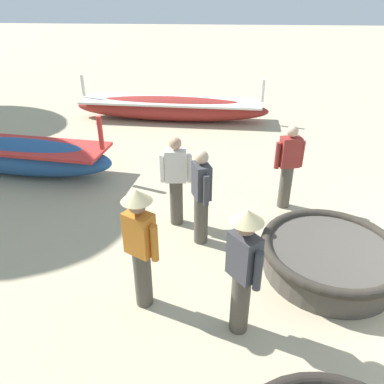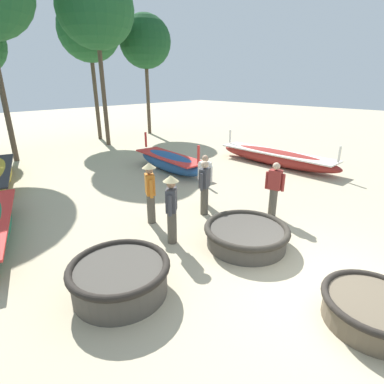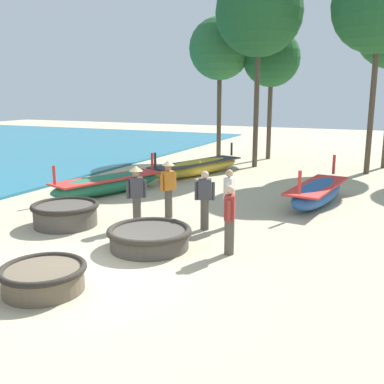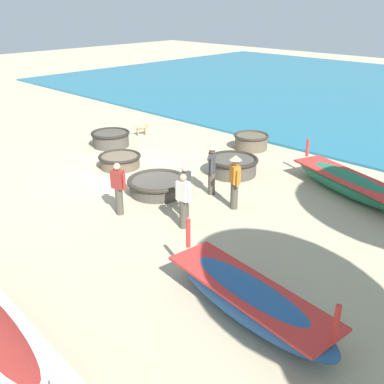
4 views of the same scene
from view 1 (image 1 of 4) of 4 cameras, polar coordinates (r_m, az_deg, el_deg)
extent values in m
cylinder|color=#4C473F|center=(5.74, 20.16, -9.68)|extent=(1.82, 1.82, 0.42)
torus|color=#332D26|center=(5.62, 20.52, -8.00)|extent=(1.97, 1.97, 0.15)
ellipsoid|color=#285693|center=(8.95, -24.48, 4.96)|extent=(1.55, 4.23, 0.76)
cube|color=red|center=(8.86, -24.79, 6.38)|extent=(1.55, 3.90, 0.06)
cylinder|color=red|center=(7.77, -13.78, 8.72)|extent=(0.10, 0.10, 0.68)
ellipsoid|color=maroon|center=(11.68, -3.22, 12.59)|extent=(1.35, 5.93, 0.70)
cube|color=silver|center=(11.62, -3.25, 13.65)|extent=(1.37, 5.46, 0.06)
cylinder|color=silver|center=(12.28, -16.31, 15.31)|extent=(0.10, 0.10, 0.63)
cylinder|color=silver|center=(11.37, 10.73, 14.92)|extent=(0.10, 0.10, 0.63)
cylinder|color=#4C473D|center=(6.35, -2.38, -1.52)|extent=(0.22, 0.22, 0.82)
cube|color=silver|center=(6.03, -2.51, 4.06)|extent=(0.25, 0.36, 0.54)
sphere|color=tan|center=(5.88, -2.59, 7.42)|extent=(0.20, 0.20, 0.20)
cylinder|color=silver|center=(6.05, -0.42, 3.64)|extent=(0.09, 0.09, 0.48)
cylinder|color=silver|center=(6.07, -4.58, 3.62)|extent=(0.09, 0.09, 0.48)
cylinder|color=#4C473D|center=(7.04, 14.01, 0.82)|extent=(0.22, 0.22, 0.82)
cube|color=maroon|center=(6.75, 14.69, 5.91)|extent=(0.30, 0.38, 0.54)
sphere|color=#DBB28E|center=(6.62, 15.10, 8.94)|extent=(0.20, 0.20, 0.20)
cylinder|color=maroon|center=(6.86, 16.33, 5.60)|extent=(0.09, 0.09, 0.48)
cylinder|color=maroon|center=(6.69, 12.90, 5.44)|extent=(0.09, 0.09, 0.48)
cylinder|color=#4C473D|center=(5.88, 1.37, -4.20)|extent=(0.22, 0.22, 0.82)
cube|color=#3D3D42|center=(5.54, 1.45, 1.71)|extent=(0.40, 0.33, 0.54)
sphere|color=#DBB28E|center=(5.38, 1.50, 5.31)|extent=(0.20, 0.20, 0.20)
cylinder|color=#3D3D42|center=(5.38, 2.16, 0.21)|extent=(0.09, 0.09, 0.48)
cylinder|color=#3D3D42|center=(5.75, 0.78, 2.23)|extent=(0.09, 0.09, 0.48)
cylinder|color=#4C473D|center=(4.85, -7.47, -12.87)|extent=(0.22, 0.22, 0.82)
cube|color=orange|center=(4.43, -8.02, -6.28)|extent=(0.36, 0.40, 0.54)
sphere|color=#A37556|center=(4.22, -8.37, -2.06)|extent=(0.20, 0.20, 0.20)
cylinder|color=orange|center=(4.34, -5.75, -7.77)|extent=(0.09, 0.09, 0.48)
cylinder|color=orange|center=(4.58, -10.09, -5.89)|extent=(0.09, 0.09, 0.48)
cone|color=#D1BC84|center=(4.16, -8.50, -0.52)|extent=(0.36, 0.36, 0.14)
cylinder|color=#4C473D|center=(4.54, 7.33, -16.41)|extent=(0.22, 0.22, 0.82)
cube|color=#3D3D42|center=(4.09, 7.92, -9.68)|extent=(0.40, 0.39, 0.54)
sphere|color=#A37556|center=(3.86, 8.30, -5.26)|extent=(0.20, 0.20, 0.20)
cylinder|color=#3D3D42|center=(4.24, 5.87, -8.73)|extent=(0.09, 0.09, 0.48)
cylinder|color=#3D3D42|center=(4.00, 10.02, -11.79)|extent=(0.09, 0.09, 0.48)
cone|color=#D1BC84|center=(3.79, 8.44, -3.64)|extent=(0.36, 0.36, 0.14)
camera|label=2|loc=(5.10, 103.24, -7.19)|focal=28.00mm
camera|label=3|loc=(13.84, 55.58, 16.92)|focal=42.00mm
camera|label=4|loc=(15.75, -34.30, 32.67)|focal=42.00mm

